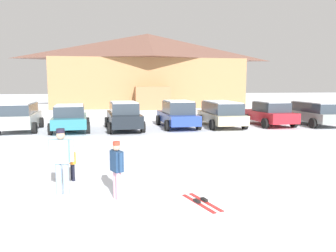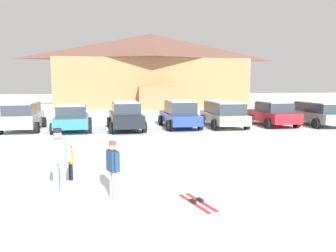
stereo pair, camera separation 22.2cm
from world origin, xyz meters
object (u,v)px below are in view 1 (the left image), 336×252
object	(u,v)px
skier_child_in_orange_jacket	(72,161)
pair_of_skis	(201,202)
parked_silver_wagon	(20,116)
skier_teen_in_navy_coat	(117,167)
parked_red_sedan	(270,113)
parked_grey_wagon	(315,112)
ski_lodge	(148,70)
parked_blue_hatchback	(178,114)
skier_adult_in_blue_parka	(62,158)
parked_teal_hatchback	(70,118)
parked_black_sedan	(124,116)
parked_beige_suv	(221,113)

from	to	relation	value
skier_child_in_orange_jacket	pair_of_skis	xyz separation A→B (m)	(3.17, -2.33, -0.54)
parked_silver_wagon	skier_teen_in_navy_coat	xyz separation A→B (m)	(5.39, -12.27, -0.10)
parked_red_sedan	parked_grey_wagon	xyz separation A→B (m)	(2.98, -0.36, 0.04)
skier_teen_in_navy_coat	ski_lodge	bearing A→B (deg)	82.72
parked_blue_hatchback	skier_adult_in_blue_parka	bearing A→B (deg)	-113.98
parked_teal_hatchback	parked_silver_wagon	bearing A→B (deg)	170.16
parked_blue_hatchback	pair_of_skis	size ratio (longest dim) A/B	3.46
parked_grey_wagon	skier_adult_in_blue_parka	xyz separation A→B (m)	(-14.29, -11.29, 0.09)
parked_black_sedan	pair_of_skis	world-z (taller)	parked_black_sedan
parked_silver_wagon	parked_beige_suv	size ratio (longest dim) A/B	0.88
ski_lodge	skier_child_in_orange_jacket	world-z (taller)	ski_lodge
parked_teal_hatchback	parked_red_sedan	distance (m)	12.54
parked_black_sedan	parked_red_sedan	size ratio (longest dim) A/B	1.10
parked_teal_hatchback	skier_child_in_orange_jacket	bearing A→B (deg)	-82.56
ski_lodge	parked_silver_wagon	bearing A→B (deg)	-116.21
skier_child_in_orange_jacket	parked_grey_wagon	bearing A→B (deg)	35.36
parked_beige_suv	skier_teen_in_navy_coat	world-z (taller)	parked_beige_suv
parked_teal_hatchback	skier_adult_in_blue_parka	world-z (taller)	skier_adult_in_blue_parka
skier_adult_in_blue_parka	parked_red_sedan	bearing A→B (deg)	45.82
parked_blue_hatchback	skier_adult_in_blue_parka	size ratio (longest dim) A/B	2.77
ski_lodge	skier_child_in_orange_jacket	distance (m)	30.30
parked_blue_hatchback	parked_red_sedan	distance (m)	6.11
parked_black_sedan	skier_teen_in_navy_coat	world-z (taller)	parked_black_sedan
parked_beige_suv	parked_grey_wagon	world-z (taller)	parked_beige_suv
parked_red_sedan	parked_grey_wagon	bearing A→B (deg)	-6.87
skier_teen_in_navy_coat	skier_child_in_orange_jacket	distance (m)	2.16
parked_silver_wagon	parked_teal_hatchback	world-z (taller)	parked_silver_wagon
parked_beige_suv	parked_grey_wagon	size ratio (longest dim) A/B	1.09
parked_teal_hatchback	parked_grey_wagon	distance (m)	15.51
ski_lodge	parked_blue_hatchback	distance (m)	19.43
parked_blue_hatchback	pair_of_skis	xyz separation A→B (m)	(-1.94, -12.82, -0.83)
parked_silver_wagon	parked_black_sedan	xyz separation A→B (m)	(5.91, -0.54, -0.04)
parked_teal_hatchback	parked_grey_wagon	size ratio (longest dim) A/B	0.98
skier_teen_in_navy_coat	skier_adult_in_blue_parka	distance (m)	1.45
parked_silver_wagon	skier_adult_in_blue_parka	xyz separation A→B (m)	(4.05, -11.73, 0.05)
ski_lodge	pair_of_skis	size ratio (longest dim) A/B	16.44
parked_teal_hatchback	parked_black_sedan	size ratio (longest dim) A/B	0.93
parked_teal_hatchback	parked_blue_hatchback	xyz separation A→B (m)	(6.42, 0.46, 0.06)
skier_child_in_orange_jacket	skier_adult_in_blue_parka	bearing A→B (deg)	-94.52
parked_blue_hatchback	parked_grey_wagon	bearing A→B (deg)	-2.61
parked_teal_hatchback	skier_child_in_orange_jacket	world-z (taller)	parked_teal_hatchback
parked_red_sedan	pair_of_skis	size ratio (longest dim) A/B	3.16
parked_black_sedan	skier_child_in_orange_jacket	size ratio (longest dim) A/B	4.67
parked_black_sedan	skier_child_in_orange_jacket	bearing A→B (deg)	-100.02
parked_beige_suv	skier_teen_in_navy_coat	distance (m)	13.91
parked_silver_wagon	parked_black_sedan	distance (m)	5.93
parked_silver_wagon	parked_grey_wagon	xyz separation A→B (m)	(18.34, -0.44, -0.04)
skier_adult_in_blue_parka	parked_beige_suv	bearing A→B (deg)	55.47
parked_beige_suv	skier_child_in_orange_jacket	xyz separation A→B (m)	(-7.93, -10.44, -0.32)
ski_lodge	parked_grey_wagon	bearing A→B (deg)	-65.39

